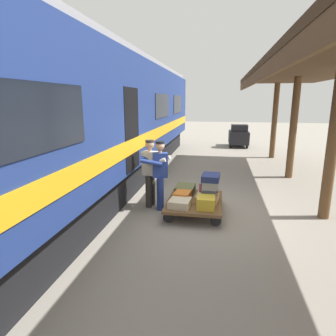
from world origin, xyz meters
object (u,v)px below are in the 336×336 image
object	(u,v)px
suitcase_tan_vintage	(207,198)
porter_in_overalls	(159,173)
train_car	(75,124)
suitcase_yellow_case	(206,203)
suitcase_navy_fabric	(211,177)
baggage_tug	(239,136)
suitcase_maroon_trunk	(208,191)
suitcase_orange_carryall	(183,195)
suitcase_slate_roller	(209,191)
suitcase_olive_duffel	(185,189)
suitcase_gray_aluminum	(210,184)
suitcase_black_hardshell	(208,185)
porter_by_door	(151,171)
suitcase_cream_canvas	(180,203)
luggage_cart	(195,202)

from	to	relation	value
suitcase_tan_vintage	porter_in_overalls	distance (m)	1.30
train_car	suitcase_yellow_case	size ratio (longest dim) A/B	47.82
suitcase_navy_fabric	baggage_tug	distance (m)	10.63
suitcase_tan_vintage	porter_in_overalls	bearing A→B (deg)	-4.68
suitcase_maroon_trunk	suitcase_orange_carryall	bearing A→B (deg)	39.35
train_car	suitcase_slate_roller	distance (m)	3.73
suitcase_tan_vintage	porter_in_overalls	xyz separation A→B (m)	(1.18, -0.10, 0.53)
suitcase_olive_duffel	suitcase_slate_roller	xyz separation A→B (m)	(-0.62, 0.44, 0.13)
suitcase_gray_aluminum	suitcase_black_hardshell	size ratio (longest dim) A/B	1.01
train_car	suitcase_navy_fabric	distance (m)	3.64
porter_by_door	baggage_tug	size ratio (longest dim) A/B	1.00
suitcase_tan_vintage	baggage_tug	bearing A→B (deg)	-96.98
suitcase_cream_canvas	luggage_cart	bearing A→B (deg)	-121.38
suitcase_yellow_case	baggage_tug	size ratio (longest dim) A/B	0.26
suitcase_orange_carryall	suitcase_tan_vintage	distance (m)	0.58
suitcase_maroon_trunk	suitcase_slate_roller	bearing A→B (deg)	94.13
suitcase_gray_aluminum	porter_by_door	world-z (taller)	porter_by_door
porter_by_door	baggage_tug	distance (m)	10.67
suitcase_cream_canvas	train_car	bearing A→B (deg)	-13.90
suitcase_cream_canvas	porter_in_overalls	size ratio (longest dim) A/B	0.30
suitcase_black_hardshell	porter_in_overalls	distance (m)	1.29
suitcase_slate_roller	porter_in_overalls	distance (m)	1.27
suitcase_cream_canvas	suitcase_slate_roller	xyz separation A→B (m)	(-0.62, -0.51, 0.16)
suitcase_maroon_trunk	suitcase_yellow_case	xyz separation A→B (m)	(0.00, 0.96, 0.04)
suitcase_orange_carryall	suitcase_gray_aluminum	size ratio (longest dim) A/B	1.20
suitcase_black_hardshell	baggage_tug	bearing A→B (deg)	-97.28
suitcase_olive_duffel	suitcase_yellow_case	bearing A→B (deg)	121.38
porter_by_door	train_car	bearing A→B (deg)	1.02
luggage_cart	suitcase_maroon_trunk	world-z (taller)	suitcase_maroon_trunk
suitcase_cream_canvas	suitcase_navy_fabric	distance (m)	0.96
suitcase_maroon_trunk	suitcase_navy_fabric	size ratio (longest dim) A/B	1.15
suitcase_maroon_trunk	suitcase_tan_vintage	bearing A→B (deg)	90.00
suitcase_orange_carryall	suitcase_slate_roller	distance (m)	0.63
suitcase_cream_canvas	suitcase_maroon_trunk	world-z (taller)	suitcase_maroon_trunk
suitcase_orange_carryall	suitcase_black_hardshell	world-z (taller)	suitcase_black_hardshell
suitcase_black_hardshell	porter_in_overalls	xyz separation A→B (m)	(1.18, 0.38, 0.36)
suitcase_tan_vintage	suitcase_black_hardshell	world-z (taller)	suitcase_black_hardshell
suitcase_slate_roller	luggage_cart	bearing A→B (deg)	5.90
suitcase_maroon_trunk	suitcase_navy_fabric	distance (m)	0.68
baggage_tug	luggage_cart	bearing A→B (deg)	81.47
train_car	suitcase_orange_carryall	world-z (taller)	train_car
train_car	suitcase_orange_carryall	bearing A→B (deg)	175.64
suitcase_maroon_trunk	suitcase_orange_carryall	xyz separation A→B (m)	(0.58, 0.48, 0.01)
train_car	porter_by_door	world-z (taller)	train_car
suitcase_olive_duffel	porter_in_overalls	xyz separation A→B (m)	(0.60, 0.38, 0.51)
train_car	porter_by_door	size ratio (longest dim) A/B	12.59
suitcase_orange_carryall	baggage_tug	bearing A→B (deg)	-100.07
suitcase_gray_aluminum	porter_in_overalls	xyz separation A→B (m)	(1.24, -0.06, 0.20)
suitcase_slate_roller	suitcase_olive_duffel	bearing A→B (deg)	-35.86
suitcase_navy_fabric	luggage_cart	bearing A→B (deg)	1.92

